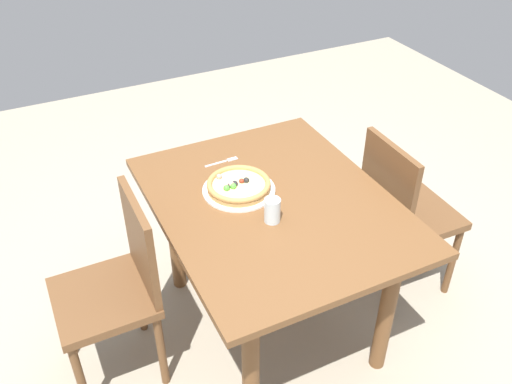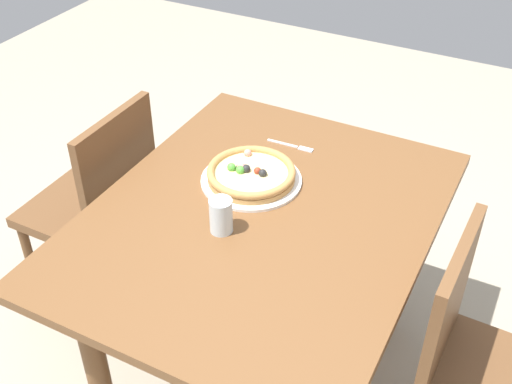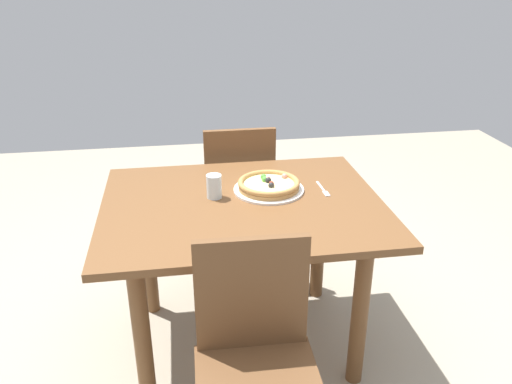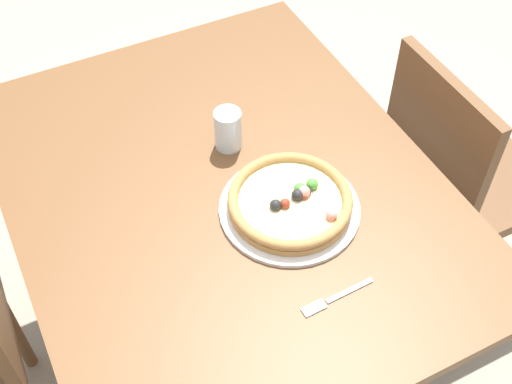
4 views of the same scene
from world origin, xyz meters
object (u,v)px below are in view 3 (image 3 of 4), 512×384
Objects in this scene: pizza at (269,184)px; fork at (323,190)px; dining_table at (243,227)px; plate at (269,190)px; chair_near at (238,190)px; drinking_glass at (214,186)px; chair_far at (256,363)px.

pizza is 1.68× the size of fork.
dining_table is 3.78× the size of plate.
chair_near is 0.65m from plate.
plate is (-0.07, 0.59, 0.26)m from chair_near.
pizza is 0.25m from drinking_glass.
dining_table is at bearing 37.84° from pizza.
chair_near is at bearing -83.21° from plate.
plate is at bearing -172.01° from drinking_glass.
dining_table is 4.31× the size of pizza.
chair_near is at bearing -83.17° from pizza.
chair_near is (-0.06, -0.69, -0.13)m from dining_table.
plate reaches higher than dining_table.
pizza is at bearing -83.07° from chair_near.
dining_table is 1.34× the size of chair_far.
dining_table is 0.21m from plate.
fork is (-0.24, 0.04, -0.00)m from plate.
pizza is at bearing -142.16° from dining_table.
drinking_glass is (0.25, 0.04, 0.02)m from pizza.
chair_far reaches higher than dining_table.
chair_near is 1.00× the size of chair_far.
chair_near and chair_far have the same top height.
chair_far reaches higher than drinking_glass.
chair_far is at bearing -94.49° from chair_near.
fork is 1.58× the size of drinking_glass.
chair_far is 0.86m from pizza.
plate is 3.02× the size of drinking_glass.
dining_table is 0.22m from pizza.
fork is at bearing -169.97° from dining_table.
chair_near reaches higher than pizza.
chair_near is at bearing -95.10° from dining_table.
plate is at bearing -100.29° from fork.
pizza is at bearing -171.77° from drinking_glass.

